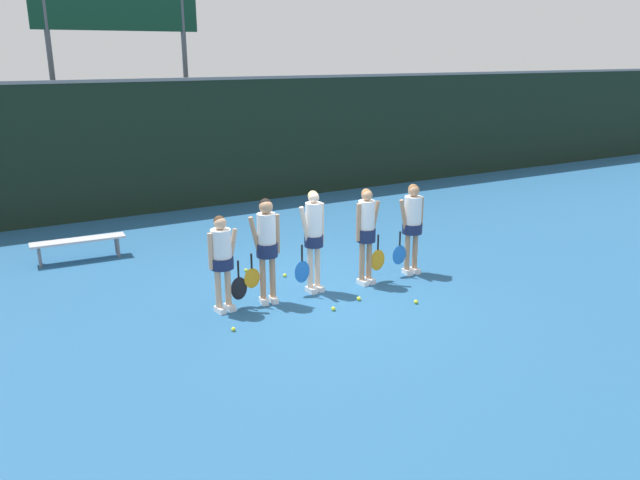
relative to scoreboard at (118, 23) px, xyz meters
The scene contains 15 objects.
ground_plane 10.17m from the scoreboard, 82.53° to the right, with size 140.00×140.00×0.00m, color #235684.
fence_windscreen 3.79m from the scoreboard, 58.10° to the right, with size 60.00×0.08×3.44m.
scoreboard is the anchor object (origin of this frame).
bench_courtside 7.06m from the scoreboard, 114.32° to the right, with size 1.83×0.45×0.44m.
player_0 9.72m from the scoreboard, 94.09° to the right, with size 0.66×0.38×1.60m.
player_1 9.67m from the scoreboard, 89.15° to the right, with size 0.64×0.36×1.80m.
player_2 9.67m from the scoreboard, 83.22° to the right, with size 0.61×0.33×1.81m.
player_3 9.95m from the scoreboard, 76.99° to the right, with size 0.64×0.34×1.77m.
player_4 10.19m from the scoreboard, 70.72° to the right, with size 0.67×0.38×1.73m.
tennis_ball_0 10.85m from the scoreboard, 94.77° to the right, with size 0.07×0.07×0.07m, color #CCE033.
tennis_ball_1 11.50m from the scoreboard, 77.42° to the right, with size 0.07×0.07×0.07m, color #CCE033.
tennis_ball_2 8.75m from the scoreboard, 86.83° to the right, with size 0.07×0.07×0.07m, color #CCE033.
tennis_ball_3 10.92m from the scoreboard, 84.66° to the right, with size 0.07×0.07×0.07m, color #CCE033.
tennis_ball_4 9.32m from the scoreboard, 83.32° to the right, with size 0.07×0.07×0.07m, color #CCE033.
tennis_ball_5 10.84m from the scoreboard, 81.06° to the right, with size 0.07×0.07×0.07m, color #CCE033.
Camera 1 is at (-5.08, -9.01, 4.06)m, focal length 35.00 mm.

